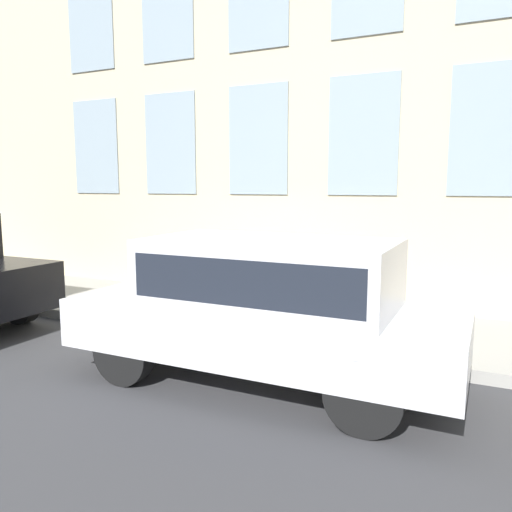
% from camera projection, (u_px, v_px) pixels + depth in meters
% --- Properties ---
extents(ground_plane, '(80.00, 80.00, 0.00)m').
position_uv_depth(ground_plane, '(245.00, 348.00, 7.48)').
color(ground_plane, '#38383A').
extents(sidewalk, '(2.70, 60.00, 0.17)m').
position_uv_depth(sidewalk, '(280.00, 321.00, 8.68)').
color(sidewalk, '#9E9B93').
rests_on(sidewalk, ground_plane).
extents(building_facade, '(0.33, 40.00, 10.07)m').
position_uv_depth(building_facade, '(312.00, 45.00, 9.33)').
color(building_facade, '#C6B793').
rests_on(building_facade, ground_plane).
extents(fire_hydrant, '(0.32, 0.44, 0.84)m').
position_uv_depth(fire_hydrant, '(269.00, 305.00, 7.65)').
color(fire_hydrant, gray).
rests_on(fire_hydrant, sidewalk).
extents(person, '(0.31, 0.21, 1.30)m').
position_uv_depth(person, '(244.00, 275.00, 8.30)').
color(person, '#726651').
rests_on(person, sidewalk).
extents(parked_truck_silver_near, '(1.80, 4.76, 1.79)m').
position_uv_depth(parked_truck_silver_near, '(265.00, 301.00, 6.05)').
color(parked_truck_silver_near, black).
rests_on(parked_truck_silver_near, ground_plane).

